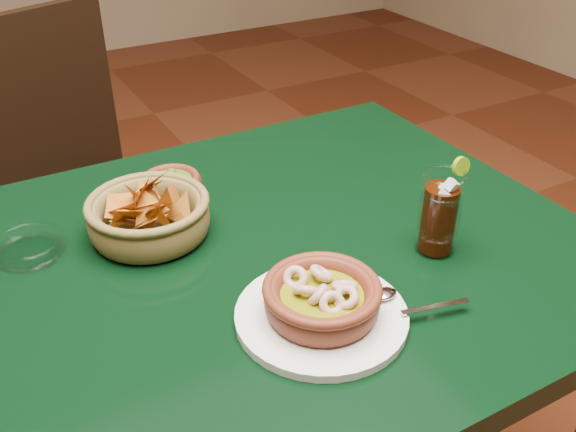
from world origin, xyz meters
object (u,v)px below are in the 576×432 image
dining_chair (83,197)px  chip_basket (149,216)px  shrimp_plate (322,302)px  dining_table (201,323)px  cola_drink (439,214)px

dining_chair → chip_basket: size_ratio=4.30×
dining_chair → shrimp_plate: size_ratio=3.27×
dining_table → dining_chair: 0.72m
chip_basket → shrimp_plate: bearing=-67.1°
dining_table → shrimp_plate: size_ratio=4.15×
dining_table → cola_drink: bearing=-20.9°
dining_table → cola_drink: (0.33, -0.13, 0.16)m
dining_chair → chip_basket: dining_chair is taller
shrimp_plate → chip_basket: bearing=112.9°
chip_basket → cola_drink: cola_drink is taller
chip_basket → cola_drink: (0.36, -0.25, 0.03)m
dining_table → chip_basket: chip_basket is taller
dining_table → dining_chair: bearing=91.7°
dining_chair → cola_drink: bearing=-67.0°
dining_table → chip_basket: size_ratio=5.47×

